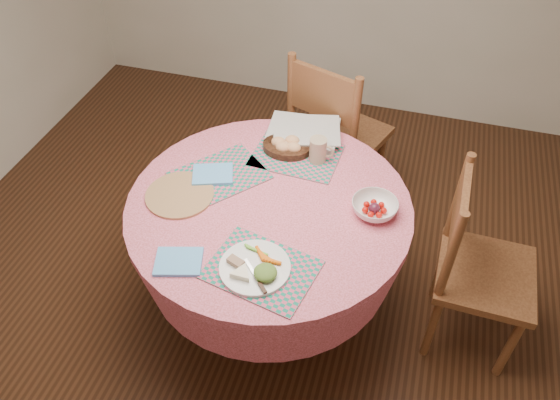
% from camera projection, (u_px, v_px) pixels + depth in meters
% --- Properties ---
extents(ground, '(4.00, 4.00, 0.00)m').
position_uv_depth(ground, '(271.00, 305.00, 2.87)').
color(ground, '#331C0F').
rests_on(ground, ground).
extents(dining_table, '(1.24, 1.24, 0.75)m').
position_uv_depth(dining_table, '(269.00, 233.00, 2.49)').
color(dining_table, pink).
rests_on(dining_table, ground).
extents(chair_right, '(0.44, 0.46, 0.96)m').
position_uv_depth(chair_right, '(475.00, 265.00, 2.42)').
color(chair_right, brown).
rests_on(chair_right, ground).
extents(chair_back, '(0.60, 0.59, 1.03)m').
position_uv_depth(chair_back, '(334.00, 133.00, 3.07)').
color(chair_back, brown).
rests_on(chair_back, ground).
extents(placemat_front, '(0.45, 0.37, 0.01)m').
position_uv_depth(placemat_front, '(262.00, 269.00, 2.08)').
color(placemat_front, '#167C63').
rests_on(placemat_front, dining_table).
extents(placemat_left, '(0.49, 0.50, 0.01)m').
position_uv_depth(placemat_left, '(220.00, 175.00, 2.48)').
color(placemat_left, '#167C63').
rests_on(placemat_left, dining_table).
extents(placemat_back, '(0.42, 0.32, 0.01)m').
position_uv_depth(placemat_back, '(296.00, 155.00, 2.58)').
color(placemat_back, '#167C63').
rests_on(placemat_back, dining_table).
extents(wicker_trivet, '(0.30, 0.30, 0.01)m').
position_uv_depth(wicker_trivet, '(180.00, 195.00, 2.38)').
color(wicker_trivet, '#A17346').
rests_on(wicker_trivet, dining_table).
extents(napkin_near, '(0.21, 0.18, 0.01)m').
position_uv_depth(napkin_near, '(179.00, 262.00, 2.10)').
color(napkin_near, '#5DAAF0').
rests_on(napkin_near, dining_table).
extents(napkin_far, '(0.22, 0.19, 0.01)m').
position_uv_depth(napkin_far, '(213.00, 174.00, 2.47)').
color(napkin_far, '#5DAAF0').
rests_on(napkin_far, placemat_left).
extents(dinner_plate, '(0.27, 0.27, 0.05)m').
position_uv_depth(dinner_plate, '(256.00, 267.00, 2.07)').
color(dinner_plate, white).
rests_on(dinner_plate, placemat_front).
extents(bread_bowl, '(0.23, 0.23, 0.08)m').
position_uv_depth(bread_bowl, '(287.00, 146.00, 2.58)').
color(bread_bowl, black).
rests_on(bread_bowl, placemat_back).
extents(latte_mug, '(0.12, 0.08, 0.12)m').
position_uv_depth(latte_mug, '(319.00, 150.00, 2.51)').
color(latte_mug, tan).
rests_on(latte_mug, placemat_back).
extents(fruit_bowl, '(0.24, 0.24, 0.06)m').
position_uv_depth(fruit_bowl, '(375.00, 208.00, 2.29)').
color(fruit_bowl, white).
rests_on(fruit_bowl, dining_table).
extents(newspaper_stack, '(0.39, 0.32, 0.04)m').
position_uv_depth(newspaper_stack, '(304.00, 132.00, 2.67)').
color(newspaper_stack, silver).
rests_on(newspaper_stack, dining_table).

